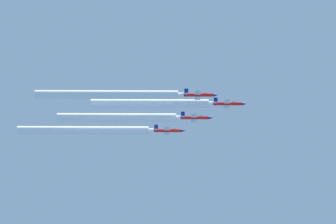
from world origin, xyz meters
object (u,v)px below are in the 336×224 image
(jet_left_wingman, at_px, (196,118))
(jet_outer_left, at_px, (169,131))
(jet_lead, at_px, (229,104))
(jet_right_wingman, at_px, (200,95))

(jet_left_wingman, distance_m, jet_outer_left, 13.03)
(jet_lead, relative_size, jet_left_wingman, 1.00)
(jet_lead, height_order, jet_left_wingman, jet_lead)
(jet_lead, bearing_deg, jet_right_wingman, -44.47)
(jet_outer_left, bearing_deg, jet_right_wingman, 18.14)
(jet_left_wingman, distance_m, jet_right_wingman, 19.09)
(jet_lead, xyz_separation_m, jet_left_wingman, (-9.31, -10.29, -1.18))
(jet_lead, bearing_deg, jet_left_wingman, -132.14)
(jet_right_wingman, height_order, jet_outer_left, jet_right_wingman)
(jet_left_wingman, bearing_deg, jet_lead, 47.86)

